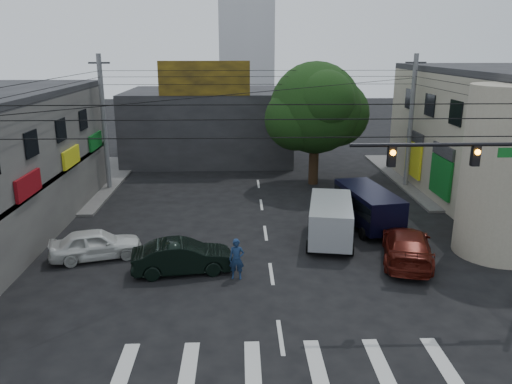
{
  "coord_description": "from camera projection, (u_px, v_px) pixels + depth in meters",
  "views": [
    {
      "loc": [
        -1.35,
        -18.02,
        9.59
      ],
      "look_at": [
        -0.61,
        4.0,
        3.18
      ],
      "focal_mm": 35.0,
      "sensor_mm": 36.0,
      "label": 1
    }
  ],
  "objects": [
    {
      "name": "ground",
      "position": [
        275.0,
        296.0,
        20.01
      ],
      "size": [
        160.0,
        160.0,
        0.0
      ],
      "primitive_type": "plane",
      "color": "black",
      "rests_on": "ground"
    },
    {
      "name": "sidewalk_far_left",
      "position": [
        14.0,
        182.0,
        36.68
      ],
      "size": [
        16.0,
        16.0,
        0.15
      ],
      "primitive_type": "cube",
      "color": "#514F4C",
      "rests_on": "ground"
    },
    {
      "name": "sidewalk_far_right",
      "position": [
        494.0,
        177.0,
        37.85
      ],
      "size": [
        16.0,
        16.0,
        0.15
      ],
      "primitive_type": "cube",
      "color": "#514F4C",
      "rests_on": "ground"
    },
    {
      "name": "corner_column",
      "position": [
        506.0,
        173.0,
        23.09
      ],
      "size": [
        4.0,
        4.0,
        8.0
      ],
      "primitive_type": "cylinder",
      "color": "gray",
      "rests_on": "ground"
    },
    {
      "name": "building_far",
      "position": [
        209.0,
        125.0,
        44.0
      ],
      "size": [
        14.0,
        10.0,
        6.0
      ],
      "primitive_type": "cube",
      "color": "#232326",
      "rests_on": "ground"
    },
    {
      "name": "billboard",
      "position": [
        204.0,
        78.0,
        38.09
      ],
      "size": [
        7.0,
        0.3,
        2.6
      ],
      "primitive_type": "cube",
      "color": "olive",
      "rests_on": "building_far"
    },
    {
      "name": "street_tree",
      "position": [
        315.0,
        108.0,
        34.93
      ],
      "size": [
        6.4,
        6.4,
        8.7
      ],
      "color": "black",
      "rests_on": "ground"
    },
    {
      "name": "traffic_gantry",
      "position": [
        494.0,
        185.0,
        17.95
      ],
      "size": [
        7.1,
        0.35,
        7.2
      ],
      "color": "black",
      "rests_on": "ground"
    },
    {
      "name": "utility_pole_far_left",
      "position": [
        104.0,
        124.0,
        33.74
      ],
      "size": [
        0.32,
        0.32,
        9.2
      ],
      "primitive_type": "cylinder",
      "color": "#59595B",
      "rests_on": "ground"
    },
    {
      "name": "utility_pole_far_right",
      "position": [
        411.0,
        122.0,
        34.42
      ],
      "size": [
        0.32,
        0.32,
        9.2
      ],
      "primitive_type": "cylinder",
      "color": "#59595B",
      "rests_on": "ground"
    },
    {
      "name": "dark_sedan",
      "position": [
        183.0,
        257.0,
        21.91
      ],
      "size": [
        2.82,
        4.87,
        1.46
      ],
      "primitive_type": "imported",
      "rotation": [
        0.0,
        0.0,
        1.72
      ],
      "color": "black",
      "rests_on": "ground"
    },
    {
      "name": "white_compact",
      "position": [
        96.0,
        244.0,
        23.39
      ],
      "size": [
        3.86,
        5.05,
        1.42
      ],
      "primitive_type": "imported",
      "rotation": [
        0.0,
        0.0,
        1.85
      ],
      "color": "silver",
      "rests_on": "ground"
    },
    {
      "name": "maroon_sedan",
      "position": [
        407.0,
        246.0,
        23.05
      ],
      "size": [
        4.74,
        6.32,
        1.53
      ],
      "primitive_type": "imported",
      "rotation": [
        0.0,
        0.0,
        2.88
      ],
      "color": "#451009",
      "rests_on": "ground"
    },
    {
      "name": "silver_minivan",
      "position": [
        330.0,
        222.0,
        25.32
      ],
      "size": [
        5.62,
        3.75,
        2.11
      ],
      "primitive_type": null,
      "rotation": [
        0.0,
        0.0,
        1.39
      ],
      "color": "#ABAFB4",
      "rests_on": "ground"
    },
    {
      "name": "navy_van",
      "position": [
        368.0,
        208.0,
        27.44
      ],
      "size": [
        5.95,
        3.74,
        2.12
      ],
      "primitive_type": null,
      "rotation": [
        0.0,
        0.0,
        1.74
      ],
      "color": "black",
      "rests_on": "ground"
    },
    {
      "name": "traffic_officer",
      "position": [
        237.0,
        259.0,
        21.26
      ],
      "size": [
        0.72,
        0.54,
        1.79
      ],
      "primitive_type": "imported",
      "rotation": [
        0.0,
        0.0,
        -0.08
      ],
      "color": "#142747",
      "rests_on": "ground"
    }
  ]
}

